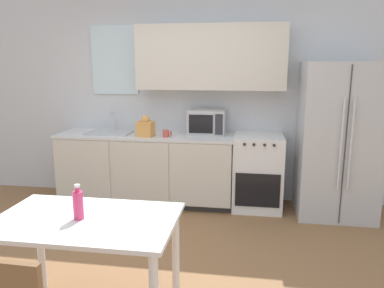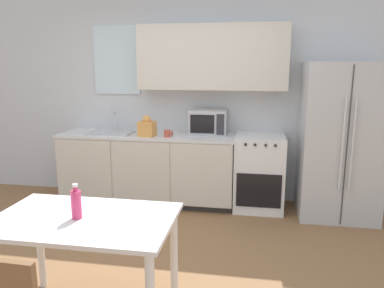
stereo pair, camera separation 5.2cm
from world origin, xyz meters
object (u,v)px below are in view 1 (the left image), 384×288
(refrigerator, at_px, (338,141))
(microwave, at_px, (207,122))
(drink_bottle, at_px, (78,204))
(oven_range, at_px, (257,172))
(dining_table, at_px, (86,234))
(coffee_mug, at_px, (166,133))

(refrigerator, xyz_separation_m, microwave, (-1.57, 0.17, 0.16))
(drink_bottle, bearing_deg, oven_range, 62.87)
(oven_range, xyz_separation_m, dining_table, (-1.19, -2.37, 0.20))
(oven_range, height_order, coffee_mug, coffee_mug)
(microwave, relative_size, dining_table, 0.38)
(refrigerator, xyz_separation_m, dining_table, (-2.10, -2.30, -0.24))
(dining_table, relative_size, drink_bottle, 5.09)
(oven_range, height_order, microwave, microwave)
(coffee_mug, bearing_deg, oven_range, 7.24)
(refrigerator, bearing_deg, drink_bottle, -132.58)
(microwave, height_order, dining_table, microwave)
(oven_range, xyz_separation_m, microwave, (-0.66, 0.11, 0.60))
(refrigerator, bearing_deg, oven_range, 175.97)
(refrigerator, bearing_deg, dining_table, -132.30)
(oven_range, bearing_deg, microwave, 170.52)
(refrigerator, bearing_deg, coffee_mug, -177.78)
(oven_range, distance_m, refrigerator, 1.01)
(microwave, xyz_separation_m, coffee_mug, (-0.47, -0.25, -0.11))
(microwave, height_order, drink_bottle, microwave)
(refrigerator, distance_m, microwave, 1.58)
(refrigerator, distance_m, coffee_mug, 2.04)
(oven_range, relative_size, drink_bottle, 3.87)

